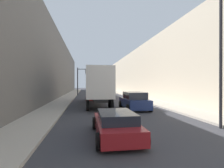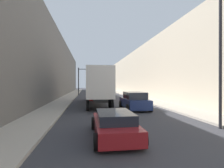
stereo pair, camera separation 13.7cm
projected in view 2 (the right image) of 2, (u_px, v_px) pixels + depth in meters
name	position (u px, v px, depth m)	size (l,w,h in m)	color
sidewalk_right	(135.00, 97.00, 31.28)	(2.52, 80.00, 0.15)	#B2A899
sidewalk_left	(68.00, 97.00, 29.62)	(2.52, 80.00, 0.15)	#B2A899
building_right	(158.00, 71.00, 31.86)	(6.00, 80.00, 9.42)	beige
building_left	(42.00, 65.00, 29.01)	(6.00, 80.00, 11.01)	#66605B
semi_truck	(97.00, 85.00, 20.71)	(2.48, 12.74, 3.99)	silver
sedan_car	(114.00, 124.00, 8.00)	(1.99, 4.33, 1.18)	maroon
suv_car	(134.00, 101.00, 16.54)	(2.22, 4.63, 1.65)	navy
traffic_signal_gantry	(88.00, 75.00, 36.85)	(7.14, 0.35, 5.77)	black
street_lamp	(220.00, 35.00, 9.45)	(0.44, 0.44, 8.13)	black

